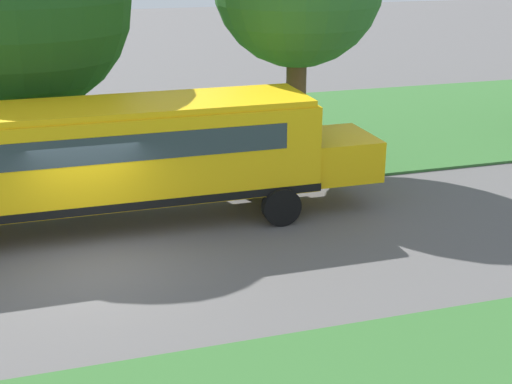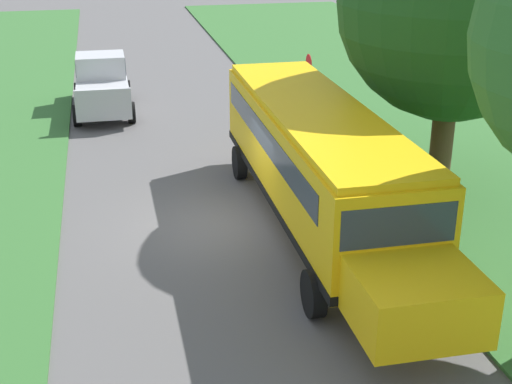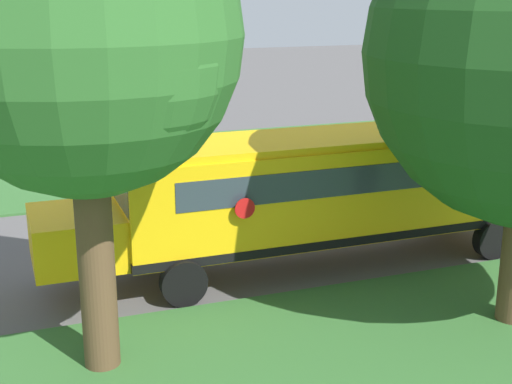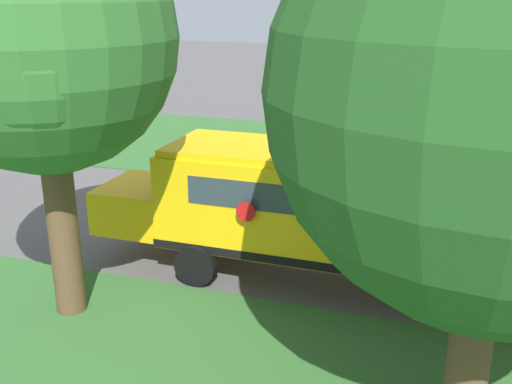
# 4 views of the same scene
# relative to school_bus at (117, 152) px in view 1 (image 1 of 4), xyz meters

# --- Properties ---
(ground_plane) EXTENTS (120.00, 120.00, 0.00)m
(ground_plane) POSITION_rel_school_bus_xyz_m (2.45, -0.86, -1.92)
(ground_plane) COLOR #565454
(grass_verge) EXTENTS (12.00, 80.00, 0.08)m
(grass_verge) POSITION_rel_school_bus_xyz_m (-7.55, -0.86, -1.88)
(grass_verge) COLOR #33662D
(grass_verge) RESTS_ON ground
(school_bus) EXTENTS (2.85, 12.42, 3.16)m
(school_bus) POSITION_rel_school_bus_xyz_m (0.00, 0.00, 0.00)
(school_bus) COLOR yellow
(school_bus) RESTS_ON ground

